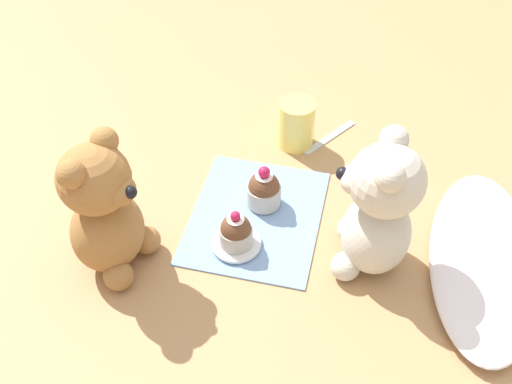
% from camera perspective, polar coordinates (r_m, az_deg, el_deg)
% --- Properties ---
extents(ground_plane, '(4.00, 4.00, 0.00)m').
position_cam_1_polar(ground_plane, '(0.94, 0.00, -2.40)').
color(ground_plane, tan).
extents(knitted_placemat, '(0.24, 0.20, 0.01)m').
position_cam_1_polar(knitted_placemat, '(0.94, 0.00, -2.28)').
color(knitted_placemat, '#7A9ED1').
rests_on(knitted_placemat, ground_plane).
extents(tulle_cloth, '(0.35, 0.15, 0.04)m').
position_cam_1_polar(tulle_cloth, '(0.92, 20.80, -6.02)').
color(tulle_cloth, silver).
rests_on(tulle_cloth, ground_plane).
extents(teddy_bear_cream, '(0.11, 0.12, 0.22)m').
position_cam_1_polar(teddy_bear_cream, '(0.82, 11.56, -1.73)').
color(teddy_bear_cream, beige).
rests_on(teddy_bear_cream, ground_plane).
extents(teddy_bear_tan, '(0.13, 0.12, 0.22)m').
position_cam_1_polar(teddy_bear_tan, '(0.83, -14.23, -1.80)').
color(teddy_bear_tan, '#A3703D').
rests_on(teddy_bear_tan, ground_plane).
extents(cupcake_near_cream_bear, '(0.05, 0.05, 0.08)m').
position_cam_1_polar(cupcake_near_cream_bear, '(0.93, 0.76, 0.20)').
color(cupcake_near_cream_bear, '#B2ADA3').
rests_on(cupcake_near_cream_bear, knitted_placemat).
extents(saucer_plate, '(0.07, 0.07, 0.01)m').
position_cam_1_polar(saucer_plate, '(0.89, -1.89, -4.90)').
color(saucer_plate, silver).
rests_on(saucer_plate, knitted_placemat).
extents(cupcake_near_tan_bear, '(0.05, 0.05, 0.06)m').
position_cam_1_polar(cupcake_near_tan_bear, '(0.87, -1.93, -3.79)').
color(cupcake_near_tan_bear, '#B2ADA3').
rests_on(cupcake_near_tan_bear, saucer_plate).
extents(juice_glass, '(0.06, 0.06, 0.09)m').
position_cam_1_polar(juice_glass, '(1.04, 3.86, 6.48)').
color(juice_glass, '#EADB66').
rests_on(juice_glass, ground_plane).
extents(teaspoon, '(0.11, 0.08, 0.01)m').
position_cam_1_polar(teaspoon, '(1.08, 7.03, 5.23)').
color(teaspoon, silver).
rests_on(teaspoon, ground_plane).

